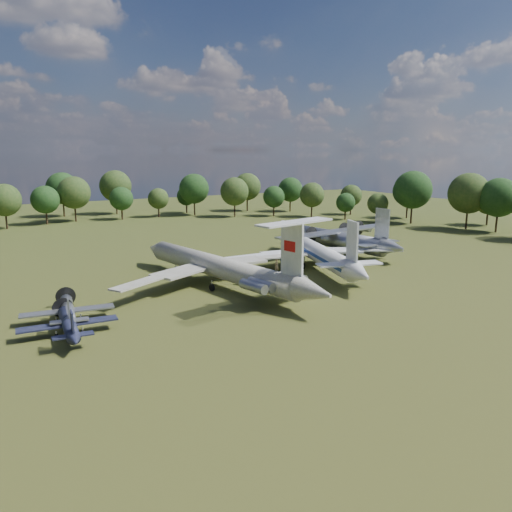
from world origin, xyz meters
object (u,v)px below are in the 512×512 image
small_prop_west (69,327)px  person_on_il62 (276,265)px  an12_transport (338,242)px  small_prop_northwest (68,313)px  tu104_jet (315,255)px  il62_airliner (219,271)px

small_prop_west → person_on_il62: (27.27, -1.29, 4.50)m
an12_transport → small_prop_west: bearing=-166.2°
small_prop_northwest → person_on_il62: size_ratio=8.58×
tu104_jet → small_prop_west: 47.90m
tu104_jet → person_on_il62: (-18.27, -16.09, 3.36)m
il62_airliner → an12_transport: bearing=7.7°
il62_airliner → small_prop_west: il62_airliner is taller
il62_airliner → small_prop_northwest: bearing=-176.6°
an12_transport → tu104_jet: bearing=-152.7°
an12_transport → small_prop_northwest: bearing=-170.5°
an12_transport → il62_airliner: bearing=-168.7°
il62_airliner → tu104_jet: size_ratio=1.07×
small_prop_northwest → person_on_il62: (26.54, -6.44, 4.49)m
tu104_jet → small_prop_northwest: tu104_jet is taller
il62_airliner → an12_transport: (33.07, 11.78, -0.13)m
il62_airliner → small_prop_west: 27.20m
tu104_jet → il62_airliner: bearing=-156.2°
il62_airliner → tu104_jet: bearing=-3.4°
il62_airliner → tu104_jet: 21.23m
small_prop_west → small_prop_northwest: small_prop_northwest is taller
il62_airliner → small_prop_northwest: 24.72m
il62_airliner → person_on_il62: person_on_il62 is taller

